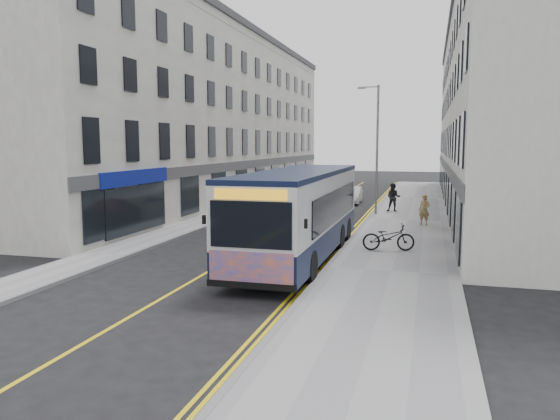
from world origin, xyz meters
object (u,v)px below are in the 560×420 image
Objects in this scene: bicycle at (389,237)px; car_white at (352,195)px; streetlamp at (376,145)px; car_maroon at (244,214)px; pedestrian_near at (424,210)px; pedestrian_far at (393,197)px; city_bus at (299,211)px.

bicycle is 18.77m from car_white.
bicycle is at bearing -81.66° from streetlamp.
bicycle is at bearing 155.68° from car_maroon.
streetlamp is 1.79× the size of car_maroon.
pedestrian_near is 11.86m from car_white.
streetlamp reaches higher than bicycle.
pedestrian_far is at bearing 57.70° from streetlamp.
pedestrian_near is 9.69m from car_maroon.
city_bus reaches higher than car_maroon.
pedestrian_near is at bearing 64.70° from city_bus.
car_maroon is at bearing 47.55° from bicycle.
car_white is at bearing 136.30° from pedestrian_near.
car_maroon is (-7.87, 4.72, 0.09)m from bicycle.
pedestrian_far is 11.16m from car_maroon.
bicycle is 13.26m from pedestrian_far.
city_bus is 2.65× the size of car_maroon.
pedestrian_near is 0.43× the size of car_white.
streetlamp is 3.80× the size of bicycle.
streetlamp is 13.92m from city_bus.
car_white is (-2.37, 6.72, -3.76)m from streetlamp.
bicycle is (1.70, -11.60, -3.71)m from streetlamp.
streetlamp is 8.06m from car_white.
pedestrian_near is at bearing -21.21° from bicycle.
city_bus is 7.29× the size of pedestrian_near.
bicycle is 1.29× the size of pedestrian_near.
car_white is (-0.78, 20.32, -1.26)m from city_bus.
streetlamp is at bearing -118.09° from pedestrian_far.
city_bus is 6.49× the size of pedestrian_far.
pedestrian_near is (1.33, 7.77, 0.26)m from bicycle.
bicycle is (3.29, 2.00, -1.22)m from city_bus.
car_maroon is at bearing 124.31° from city_bus.
pedestrian_far is (-1.99, 5.46, 0.10)m from pedestrian_near.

